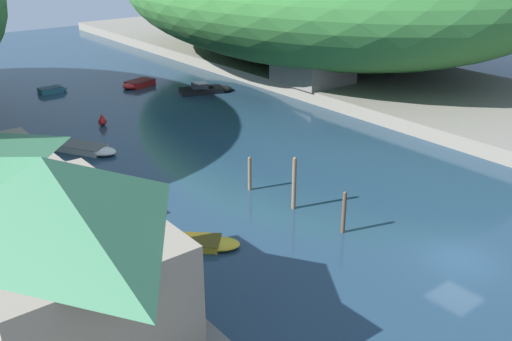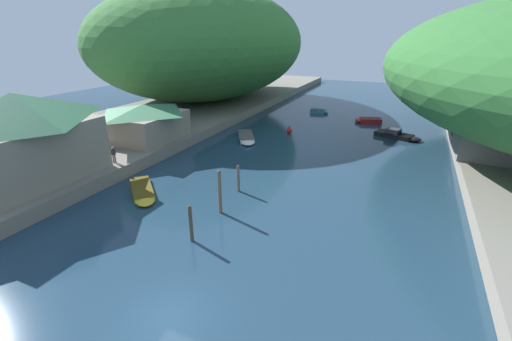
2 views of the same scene
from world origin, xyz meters
TOP-DOWN VIEW (x-y plane):
  - water_surface at (0.00, 30.00)m, footprint 130.00×130.00m
  - right_bank at (25.88, 30.00)m, footprint 22.00×120.00m
  - waterfront_building at (-19.67, 6.87)m, footprint 7.82×12.18m
  - right_bank_cottage at (18.02, 30.96)m, footprint 7.44×7.55m
  - boat_moored_right at (-9.62, 29.15)m, footprint 4.74×6.41m
  - boat_cabin_cruiser at (-4.79, 49.25)m, footprint 3.17×1.65m
  - boat_mid_channel at (3.72, 45.59)m, footprint 4.41×3.02m
  - boat_far_right_bank at (8.71, 38.48)m, footprint 6.38×3.98m
  - boat_white_cruiser at (-10.92, 10.64)m, footprint 5.56×5.32m
  - mooring_post_nearest at (-2.81, 6.31)m, footprint 0.25×0.25m
  - mooring_post_second at (-2.99, 10.59)m, footprint 0.28×0.28m
  - mooring_post_middle at (-3.47, 14.69)m, footprint 0.26×0.26m
  - channel_buoy_near at (-5.53, 34.65)m, footprint 0.77×0.77m
  - person_on_quay at (-16.45, 13.13)m, footprint 0.31×0.42m

SIDE VIEW (x-z plane):
  - water_surface at x=0.00m, z-range 0.00..0.00m
  - boat_white_cruiser at x=-10.92m, z-range 0.00..0.44m
  - boat_moored_right at x=-9.62m, z-range 0.00..0.57m
  - boat_cabin_cruiser at x=-4.79m, z-range 0.00..0.63m
  - boat_mid_channel at x=3.72m, z-range 0.00..0.68m
  - boat_far_right_bank at x=8.71m, z-range -0.21..0.94m
  - channel_buoy_near at x=-5.53m, z-range -0.13..1.03m
  - right_bank at x=25.88m, z-range 0.00..1.28m
  - mooring_post_middle at x=-3.47m, z-range 0.01..2.51m
  - mooring_post_nearest at x=-2.81m, z-range 0.01..2.74m
  - mooring_post_second at x=-2.99m, z-range 0.01..3.65m
  - person_on_quay at x=-16.45m, z-range 1.41..3.10m
  - right_bank_cottage at x=18.02m, z-range 1.38..6.70m
  - waterfront_building at x=-19.67m, z-range 1.42..9.01m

